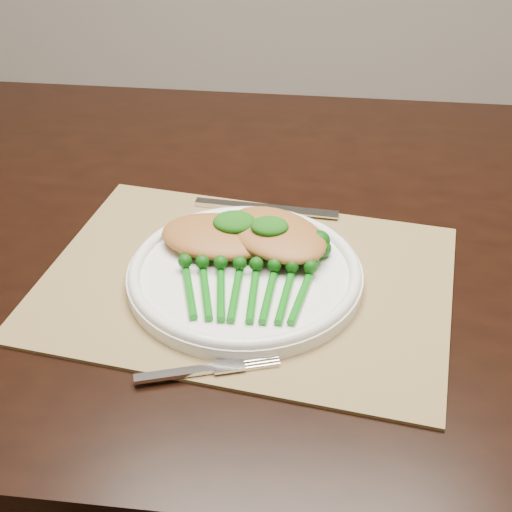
# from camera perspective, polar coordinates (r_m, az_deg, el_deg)

# --- Properties ---
(floor) EXTENTS (4.00, 4.00, 0.00)m
(floor) POSITION_cam_1_polar(r_m,az_deg,el_deg) (1.58, -1.06, -18.45)
(floor) COLOR #56321D
(floor) RESTS_ON ground
(dining_table) EXTENTS (1.64, 0.97, 0.75)m
(dining_table) POSITION_cam_1_polar(r_m,az_deg,el_deg) (1.20, 2.61, -12.77)
(dining_table) COLOR black
(dining_table) RESTS_ON ground
(placemat) EXTENTS (0.54, 0.43, 0.00)m
(placemat) POSITION_cam_1_polar(r_m,az_deg,el_deg) (0.85, -0.78, -2.01)
(placemat) COLOR olive
(placemat) RESTS_ON dining_table
(dinner_plate) EXTENTS (0.28, 0.28, 0.03)m
(dinner_plate) POSITION_cam_1_polar(r_m,az_deg,el_deg) (0.84, -0.90, -1.38)
(dinner_plate) COLOR white
(dinner_plate) RESTS_ON placemat
(knife) EXTENTS (0.20, 0.04, 0.01)m
(knife) POSITION_cam_1_polar(r_m,az_deg,el_deg) (0.98, -0.30, 3.95)
(knife) COLOR silver
(knife) RESTS_ON placemat
(fork) EXTENTS (0.15, 0.05, 0.00)m
(fork) POSITION_cam_1_polar(r_m,az_deg,el_deg) (0.74, -3.14, -8.91)
(fork) COLOR silver
(fork) RESTS_ON placemat
(chicken_fillet_left) EXTENTS (0.15, 0.12, 0.03)m
(chicken_fillet_left) POSITION_cam_1_polar(r_m,az_deg,el_deg) (0.88, -3.17, 1.59)
(chicken_fillet_left) COLOR #A96A31
(chicken_fillet_left) RESTS_ON dinner_plate
(chicken_fillet_right) EXTENTS (0.17, 0.17, 0.03)m
(chicken_fillet_right) POSITION_cam_1_polar(r_m,az_deg,el_deg) (0.87, 1.58, 1.76)
(chicken_fillet_right) COLOR #A96A31
(chicken_fillet_right) RESTS_ON dinner_plate
(pesto_dollop_left) EXTENTS (0.05, 0.05, 0.02)m
(pesto_dollop_left) POSITION_cam_1_polar(r_m,az_deg,el_deg) (0.87, -1.73, 2.72)
(pesto_dollop_left) COLOR #0C4309
(pesto_dollop_left) RESTS_ON chicken_fillet_left
(pesto_dollop_right) EXTENTS (0.05, 0.04, 0.02)m
(pesto_dollop_right) POSITION_cam_1_polar(r_m,az_deg,el_deg) (0.85, 1.10, 2.40)
(pesto_dollop_right) COLOR #0C4309
(pesto_dollop_right) RESTS_ON chicken_fillet_right
(broccolini_bundle) EXTENTS (0.16, 0.18, 0.04)m
(broccolini_bundle) POSITION_cam_1_polar(r_m,az_deg,el_deg) (0.82, -0.78, -2.02)
(broccolini_bundle) COLOR #0D6711
(broccolini_bundle) RESTS_ON dinner_plate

